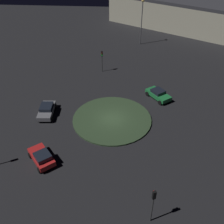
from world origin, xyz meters
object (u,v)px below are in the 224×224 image
(car_red, at_px, (42,157))
(traffic_light_east, at_px, (153,200))
(car_grey, at_px, (47,110))
(store_building, at_px, (187,13))
(car_green, at_px, (158,94))
(streetlamp_west, at_px, (142,14))
(traffic_light_west, at_px, (102,57))

(car_red, relative_size, traffic_light_east, 0.96)
(car_grey, relative_size, store_building, 0.11)
(car_red, height_order, store_building, store_building)
(car_green, xyz_separation_m, streetlamp_west, (-22.02, -2.43, 5.76))
(store_building, bearing_deg, car_grey, 87.70)
(car_grey, distance_m, traffic_light_west, 15.27)
(car_green, height_order, traffic_light_west, traffic_light_west)
(streetlamp_west, bearing_deg, car_red, -17.84)
(car_red, bearing_deg, store_building, -65.47)
(car_red, bearing_deg, traffic_light_east, -157.80)
(traffic_light_west, relative_size, traffic_light_east, 0.92)
(car_grey, height_order, traffic_light_west, traffic_light_west)
(car_green, height_order, streetlamp_west, streetlamp_west)
(car_red, height_order, car_grey, car_red)
(car_grey, xyz_separation_m, store_building, (-39.81, 25.56, 2.81))
(car_green, distance_m, store_building, 35.82)
(car_grey, distance_m, streetlamp_west, 31.15)
(traffic_light_west, bearing_deg, car_grey, -36.81)
(store_building, bearing_deg, car_red, 94.61)
(car_green, xyz_separation_m, store_building, (-34.44, 9.45, 2.81))
(traffic_light_east, height_order, streetlamp_west, streetlamp_west)
(car_grey, xyz_separation_m, traffic_light_west, (-13.64, 6.54, 2.06))
(streetlamp_west, distance_m, store_building, 17.44)
(traffic_light_west, relative_size, streetlamp_west, 0.41)
(car_green, height_order, car_grey, car_grey)
(traffic_light_west, height_order, streetlamp_west, streetlamp_west)
(car_grey, height_order, streetlamp_west, streetlamp_west)
(traffic_light_east, relative_size, streetlamp_west, 0.45)
(car_red, xyz_separation_m, car_grey, (-9.02, -1.96, -0.02))
(traffic_light_west, bearing_deg, car_red, -22.63)
(car_red, distance_m, traffic_light_east, 13.81)
(car_grey, bearing_deg, traffic_light_east, -141.49)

